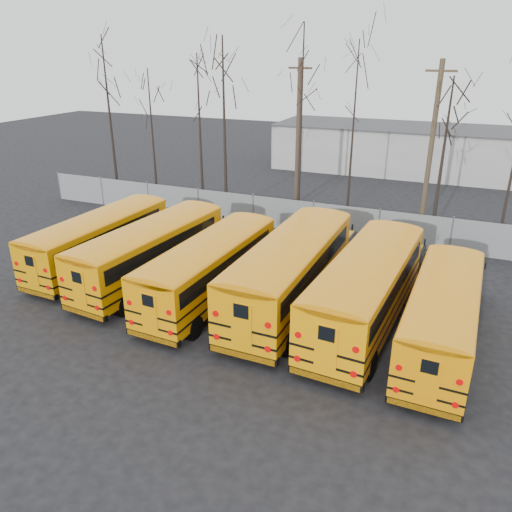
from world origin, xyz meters
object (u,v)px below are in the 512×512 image
at_px(bus_a, 102,235).
at_px(bus_e, 368,283).
at_px(utility_pole_left, 298,132).
at_px(bus_b, 153,247).
at_px(bus_c, 212,263).
at_px(utility_pole_right, 431,145).
at_px(bus_d, 293,265).
at_px(bus_f, 444,310).

bearing_deg(bus_a, bus_e, -0.15).
relative_size(bus_a, utility_pole_left, 1.03).
distance_m(bus_a, bus_b, 3.51).
bearing_deg(bus_e, bus_a, -178.79).
bearing_deg(bus_c, bus_e, 6.21).
bearing_deg(bus_e, utility_pole_right, 90.62).
relative_size(bus_a, bus_d, 0.88).
xyz_separation_m(bus_b, utility_pole_left, (2.09, 15.45, 3.43)).
bearing_deg(bus_d, bus_f, -9.06).
height_order(bus_a, bus_f, bus_a).
distance_m(bus_e, utility_pole_left, 18.02).
relative_size(bus_a, bus_e, 0.90).
bearing_deg(bus_f, bus_a, 176.85).
xyz_separation_m(bus_a, bus_b, (3.47, -0.50, 0.07)).
bearing_deg(utility_pole_left, utility_pole_right, 1.71).
bearing_deg(bus_c, bus_a, 173.87).
height_order(bus_d, bus_e, bus_d).
height_order(bus_d, utility_pole_right, utility_pole_right).
height_order(bus_b, bus_d, bus_d).
height_order(bus_c, utility_pole_left, utility_pole_left).
height_order(bus_b, bus_e, bus_e).
distance_m(bus_b, bus_d, 7.06).
height_order(bus_e, utility_pole_right, utility_pole_right).
distance_m(bus_d, bus_f, 6.41).
relative_size(bus_c, utility_pole_left, 1.05).
relative_size(bus_b, bus_f, 1.08).
bearing_deg(bus_c, utility_pole_left, 97.86).
relative_size(bus_b, utility_pole_right, 1.08).
bearing_deg(bus_a, bus_b, -5.44).
xyz_separation_m(bus_e, utility_pole_left, (-8.30, 15.64, 3.33)).
distance_m(bus_e, utility_pole_right, 14.32).
bearing_deg(utility_pole_left, bus_a, -97.93).
bearing_deg(utility_pole_right, bus_d, -100.53).
relative_size(bus_c, bus_f, 1.05).
xyz_separation_m(bus_c, bus_e, (6.87, 0.41, 0.14)).
relative_size(bus_e, utility_pole_left, 1.14).
bearing_deg(bus_b, bus_d, 6.80).
relative_size(bus_b, bus_e, 0.95).
bearing_deg(bus_d, utility_pole_right, 73.95).
height_order(bus_d, utility_pole_left, utility_pole_left).
distance_m(bus_c, utility_pole_left, 16.49).
distance_m(bus_b, utility_pole_right, 18.05).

